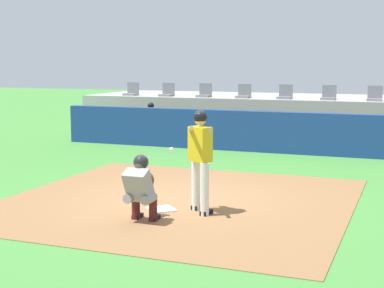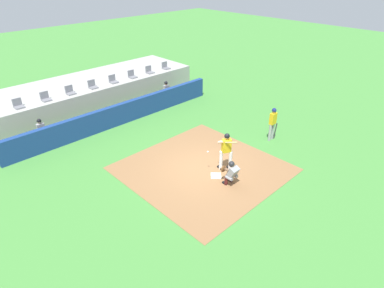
{
  "view_description": "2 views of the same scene",
  "coord_description": "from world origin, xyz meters",
  "px_view_note": "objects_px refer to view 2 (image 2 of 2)",
  "views": [
    {
      "loc": [
        4.13,
        -9.94,
        2.61
      ],
      "look_at": [
        0.0,
        0.7,
        1.0
      ],
      "focal_mm": 54.11,
      "sensor_mm": 36.0,
      "label": 1
    },
    {
      "loc": [
        -8.8,
        -8.37,
        8.17
      ],
      "look_at": [
        0.0,
        0.7,
        1.0
      ],
      "focal_mm": 30.33,
      "sensor_mm": 36.0,
      "label": 2
    }
  ],
  "objects_px": {
    "stadium_seat_7": "(149,71)",
    "stadium_seat_6": "(132,76)",
    "catcher_crouched": "(231,172)",
    "dugout_player_0": "(42,131)",
    "stadium_seat_1": "(18,105)",
    "stadium_seat_2": "(46,98)",
    "stadium_seat_8": "(166,67)",
    "batter_at_plate": "(226,149)",
    "stadium_seat_3": "(70,92)",
    "stadium_seat_5": "(113,80)",
    "stadium_seat_4": "(93,86)",
    "on_deck_batter": "(273,122)",
    "dugout_player_1": "(167,91)",
    "home_plate": "(216,176)"
  },
  "relations": [
    {
      "from": "batter_at_plate",
      "to": "stadium_seat_7",
      "type": "relative_size",
      "value": 3.76
    },
    {
      "from": "catcher_crouched",
      "to": "stadium_seat_3",
      "type": "xyz_separation_m",
      "value": [
        -1.44,
        10.97,
        0.93
      ]
    },
    {
      "from": "batter_at_plate",
      "to": "stadium_seat_5",
      "type": "xyz_separation_m",
      "value": [
        0.75,
        10.09,
        0.5
      ]
    },
    {
      "from": "stadium_seat_7",
      "to": "stadium_seat_2",
      "type": "bearing_deg",
      "value": 180.0
    },
    {
      "from": "dugout_player_0",
      "to": "stadium_seat_1",
      "type": "bearing_deg",
      "value": 96.69
    },
    {
      "from": "catcher_crouched",
      "to": "dugout_player_0",
      "type": "relative_size",
      "value": 1.28
    },
    {
      "from": "catcher_crouched",
      "to": "stadium_seat_6",
      "type": "relative_size",
      "value": 3.47
    },
    {
      "from": "stadium_seat_2",
      "to": "stadium_seat_6",
      "type": "xyz_separation_m",
      "value": [
        5.78,
        0.0,
        0.0
      ]
    },
    {
      "from": "stadium_seat_5",
      "to": "catcher_crouched",
      "type": "bearing_deg",
      "value": -97.52
    },
    {
      "from": "stadium_seat_1",
      "to": "stadium_seat_8",
      "type": "height_order",
      "value": "same"
    },
    {
      "from": "home_plate",
      "to": "on_deck_batter",
      "type": "distance_m",
      "value": 4.62
    },
    {
      "from": "stadium_seat_5",
      "to": "stadium_seat_8",
      "type": "distance_m",
      "value": 4.33
    },
    {
      "from": "stadium_seat_8",
      "to": "dugout_player_0",
      "type": "bearing_deg",
      "value": -168.35
    },
    {
      "from": "home_plate",
      "to": "stadium_seat_8",
      "type": "relative_size",
      "value": 0.92
    },
    {
      "from": "dugout_player_0",
      "to": "stadium_seat_2",
      "type": "xyz_separation_m",
      "value": [
        1.21,
        2.03,
        0.86
      ]
    },
    {
      "from": "stadium_seat_7",
      "to": "stadium_seat_4",
      "type": "bearing_deg",
      "value": 180.0
    },
    {
      "from": "stadium_seat_7",
      "to": "stadium_seat_1",
      "type": "bearing_deg",
      "value": 180.0
    },
    {
      "from": "dugout_player_1",
      "to": "stadium_seat_7",
      "type": "bearing_deg",
      "value": 85.9
    },
    {
      "from": "stadium_seat_7",
      "to": "stadium_seat_8",
      "type": "xyz_separation_m",
      "value": [
        1.44,
        0.0,
        0.0
      ]
    },
    {
      "from": "stadium_seat_2",
      "to": "stadium_seat_4",
      "type": "bearing_deg",
      "value": 0.0
    },
    {
      "from": "home_plate",
      "to": "dugout_player_0",
      "type": "distance_m",
      "value": 9.14
    },
    {
      "from": "stadium_seat_2",
      "to": "stadium_seat_4",
      "type": "relative_size",
      "value": 1.0
    },
    {
      "from": "stadium_seat_1",
      "to": "stadium_seat_8",
      "type": "xyz_separation_m",
      "value": [
        10.11,
        0.0,
        0.0
      ]
    },
    {
      "from": "catcher_crouched",
      "to": "stadium_seat_7",
      "type": "xyz_separation_m",
      "value": [
        4.34,
        10.97,
        0.93
      ]
    },
    {
      "from": "dugout_player_0",
      "to": "stadium_seat_8",
      "type": "relative_size",
      "value": 2.71
    },
    {
      "from": "stadium_seat_1",
      "to": "stadium_seat_4",
      "type": "distance_m",
      "value": 4.33
    },
    {
      "from": "stadium_seat_3",
      "to": "stadium_seat_8",
      "type": "xyz_separation_m",
      "value": [
        7.22,
        0.0,
        0.0
      ]
    },
    {
      "from": "dugout_player_1",
      "to": "stadium_seat_6",
      "type": "xyz_separation_m",
      "value": [
        -1.3,
        2.03,
        0.86
      ]
    },
    {
      "from": "dugout_player_0",
      "to": "stadium_seat_1",
      "type": "height_order",
      "value": "stadium_seat_1"
    },
    {
      "from": "catcher_crouched",
      "to": "dugout_player_0",
      "type": "height_order",
      "value": "dugout_player_0"
    },
    {
      "from": "dugout_player_0",
      "to": "stadium_seat_5",
      "type": "distance_m",
      "value": 5.96
    },
    {
      "from": "home_plate",
      "to": "stadium_seat_7",
      "type": "relative_size",
      "value": 0.92
    },
    {
      "from": "stadium_seat_7",
      "to": "stadium_seat_6",
      "type": "bearing_deg",
      "value": 180.0
    },
    {
      "from": "dugout_player_0",
      "to": "stadium_seat_2",
      "type": "distance_m",
      "value": 2.52
    },
    {
      "from": "dugout_player_0",
      "to": "stadium_seat_4",
      "type": "xyz_separation_m",
      "value": [
        4.09,
        2.03,
        0.86
      ]
    },
    {
      "from": "stadium_seat_5",
      "to": "dugout_player_1",
      "type": "bearing_deg",
      "value": -36.57
    },
    {
      "from": "dugout_player_0",
      "to": "stadium_seat_7",
      "type": "bearing_deg",
      "value": 13.57
    },
    {
      "from": "dugout_player_0",
      "to": "stadium_seat_2",
      "type": "height_order",
      "value": "stadium_seat_2"
    },
    {
      "from": "stadium_seat_1",
      "to": "home_plate",
      "type": "bearing_deg",
      "value": -66.94
    },
    {
      "from": "stadium_seat_4",
      "to": "stadium_seat_8",
      "type": "distance_m",
      "value": 5.78
    },
    {
      "from": "stadium_seat_1",
      "to": "stadium_seat_3",
      "type": "relative_size",
      "value": 1.0
    },
    {
      "from": "dugout_player_1",
      "to": "dugout_player_0",
      "type": "bearing_deg",
      "value": 180.0
    },
    {
      "from": "catcher_crouched",
      "to": "stadium_seat_7",
      "type": "distance_m",
      "value": 11.83
    },
    {
      "from": "dugout_player_1",
      "to": "stadium_seat_4",
      "type": "distance_m",
      "value": 4.73
    },
    {
      "from": "batter_at_plate",
      "to": "stadium_seat_1",
      "type": "relative_size",
      "value": 3.76
    },
    {
      "from": "on_deck_batter",
      "to": "stadium_seat_4",
      "type": "xyz_separation_m",
      "value": [
        -4.51,
        9.93,
        0.51
      ]
    },
    {
      "from": "stadium_seat_3",
      "to": "stadium_seat_5",
      "type": "bearing_deg",
      "value": 0.0
    },
    {
      "from": "stadium_seat_5",
      "to": "stadium_seat_3",
      "type": "bearing_deg",
      "value": 180.0
    },
    {
      "from": "stadium_seat_1",
      "to": "stadium_seat_6",
      "type": "distance_m",
      "value": 7.22
    },
    {
      "from": "stadium_seat_3",
      "to": "stadium_seat_6",
      "type": "xyz_separation_m",
      "value": [
        4.33,
        0.0,
        0.0
      ]
    }
  ]
}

